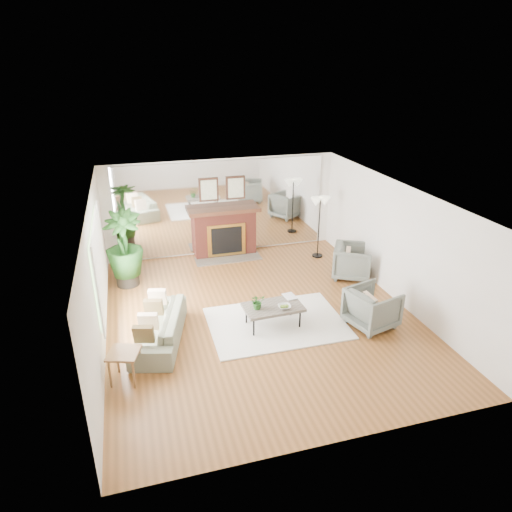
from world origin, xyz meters
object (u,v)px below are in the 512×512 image
object	(u,v)px
fireplace	(225,231)
sofa	(159,327)
coffee_table	(273,308)
potted_ficus	(124,247)
floor_lamp	(320,206)
armchair_front	(372,308)
side_table	(124,357)
armchair_back	(353,261)

from	to	relation	value
fireplace	sofa	world-z (taller)	fireplace
coffee_table	sofa	size ratio (longest dim) A/B	0.58
fireplace	potted_ficus	xyz separation A→B (m)	(-2.53, -1.10, 0.28)
coffee_table	floor_lamp	bearing A→B (deg)	53.40
coffee_table	armchair_front	bearing A→B (deg)	-15.05
side_table	sofa	bearing A→B (deg)	58.33
armchair_front	potted_ficus	xyz separation A→B (m)	(-4.50, 3.11, 0.55)
sofa	side_table	bearing A→B (deg)	-16.87
armchair_back	potted_ficus	xyz separation A→B (m)	(-5.13, 1.05, 0.54)
side_table	potted_ficus	distance (m)	3.55
sofa	armchair_front	xyz separation A→B (m)	(4.00, -0.60, 0.10)
armchair_front	potted_ficus	distance (m)	5.50
armchair_front	side_table	bearing A→B (deg)	79.79
fireplace	coffee_table	distance (m)	3.73
sofa	potted_ficus	size ratio (longest dim) A/B	1.11
coffee_table	side_table	world-z (taller)	side_table
armchair_back	potted_ficus	world-z (taller)	potted_ficus
coffee_table	potted_ficus	size ratio (longest dim) A/B	0.65
sofa	floor_lamp	size ratio (longest dim) A/B	1.22
potted_ficus	armchair_front	bearing A→B (deg)	-34.68
armchair_back	side_table	size ratio (longest dim) A/B	1.46
armchair_front	potted_ficus	size ratio (longest dim) A/B	0.49
sofa	fireplace	bearing A→B (deg)	165.46
sofa	floor_lamp	bearing A→B (deg)	137.97
sofa	potted_ficus	bearing A→B (deg)	-153.89
coffee_table	sofa	xyz separation A→B (m)	(-2.15, 0.11, -0.12)
sofa	armchair_front	world-z (taller)	armchair_front
fireplace	coffee_table	xyz separation A→B (m)	(0.12, -3.72, -0.25)
side_table	armchair_front	bearing A→B (deg)	4.97
coffee_table	potted_ficus	distance (m)	3.77
armchair_back	side_table	world-z (taller)	armchair_back
armchair_back	sofa	bearing A→B (deg)	137.42
potted_ficus	floor_lamp	size ratio (longest dim) A/B	1.10
fireplace	sofa	distance (m)	4.16
fireplace	coffee_table	world-z (taller)	fireplace
floor_lamp	armchair_back	bearing A→B (deg)	-77.82
sofa	armchair_back	xyz separation A→B (m)	(4.63, 1.47, 0.11)
floor_lamp	armchair_front	bearing A→B (deg)	-95.67
sofa	armchair_back	world-z (taller)	armchair_back
armchair_back	fireplace	bearing A→B (deg)	80.27
coffee_table	side_table	size ratio (longest dim) A/B	1.92
potted_ficus	coffee_table	bearing A→B (deg)	-44.57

